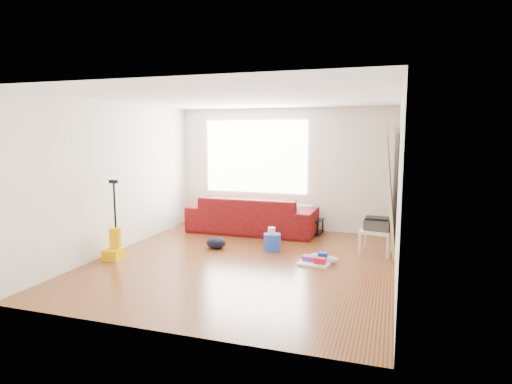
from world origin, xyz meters
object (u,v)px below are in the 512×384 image
(tv_stand, at_px, (303,225))
(cleaning_tray, at_px, (316,261))
(sofa, at_px, (252,232))
(backpack, at_px, (216,248))
(bucket, at_px, (272,250))
(side_table, at_px, (376,234))
(vacuum, at_px, (114,244))

(tv_stand, height_order, cleaning_tray, tv_stand)
(sofa, xyz_separation_m, backpack, (-0.21, -1.37, 0.00))
(cleaning_tray, xyz_separation_m, backpack, (-1.80, 0.36, -0.05))
(sofa, distance_m, cleaning_tray, 2.35)
(tv_stand, height_order, bucket, tv_stand)
(backpack, bearing_deg, tv_stand, 57.42)
(tv_stand, xyz_separation_m, cleaning_tray, (0.61, -1.99, -0.10))
(sofa, xyz_separation_m, side_table, (2.45, -0.86, 0.34))
(bucket, bearing_deg, cleaning_tray, -32.23)
(side_table, height_order, cleaning_tray, side_table)
(cleaning_tray, bearing_deg, tv_stand, 107.10)
(tv_stand, relative_size, side_table, 1.43)
(bucket, bearing_deg, vacuum, -151.20)
(side_table, relative_size, vacuum, 0.45)
(tv_stand, distance_m, bucket, 1.49)
(sofa, bearing_deg, vacuum, 58.28)
(sofa, distance_m, vacuum, 2.87)
(cleaning_tray, bearing_deg, backpack, 168.85)
(cleaning_tray, bearing_deg, sofa, 132.82)
(cleaning_tray, xyz_separation_m, vacuum, (-3.10, -0.71, 0.18))
(sofa, xyz_separation_m, bucket, (0.75, -1.19, 0.00))
(bucket, distance_m, vacuum, 2.58)
(cleaning_tray, bearing_deg, vacuum, -167.11)
(cleaning_tray, bearing_deg, bucket, 147.77)
(tv_stand, xyz_separation_m, bucket, (-0.23, -1.46, -0.15))
(bucket, height_order, cleaning_tray, cleaning_tray)
(backpack, bearing_deg, vacuum, -137.05)
(sofa, relative_size, backpack, 7.21)
(tv_stand, relative_size, cleaning_tray, 1.65)
(sofa, relative_size, cleaning_tray, 5.17)
(side_table, xyz_separation_m, cleaning_tray, (-0.85, -0.86, -0.29))
(bucket, xyz_separation_m, cleaning_tray, (0.84, -0.53, 0.05))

